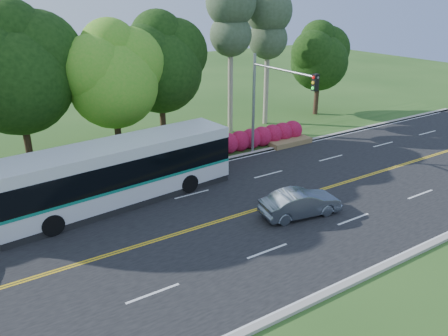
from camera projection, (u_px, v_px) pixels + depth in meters
ground at (233, 217)px, 22.38m from camera, size 120.00×120.00×0.00m
road at (233, 217)px, 22.38m from camera, size 60.00×14.00×0.02m
curb_north at (172, 171)px, 27.95m from camera, size 60.00×0.30×0.15m
curb_south at (336, 290)px, 16.75m from camera, size 60.00×0.30×0.15m
grass_verge at (159, 163)px, 29.41m from camera, size 60.00×4.00×0.10m
lane_markings at (232, 217)px, 22.33m from camera, size 57.60×13.82×0.00m
tree_row at (55, 62)px, 26.81m from camera, size 44.70×9.10×13.84m
bougainvillea_hedge at (253, 139)px, 32.08m from camera, size 9.50×2.25×1.50m
traffic_signal at (271, 93)px, 28.11m from camera, size 0.42×6.10×7.00m
transit_bus at (119, 174)px, 23.36m from camera, size 13.12×4.12×3.38m
sedan at (300, 203)px, 22.26m from camera, size 4.40×2.15×1.39m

